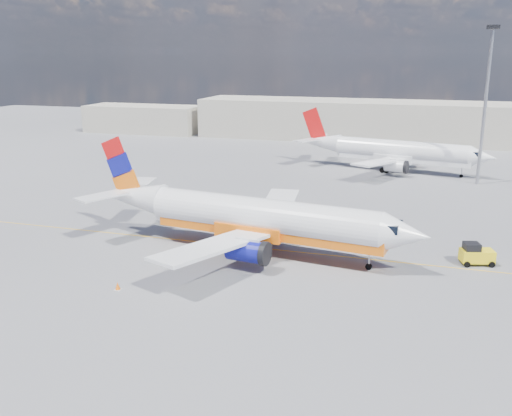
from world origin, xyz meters
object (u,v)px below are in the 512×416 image
(main_jet, at_px, (253,218))
(gse_tug, at_px, (476,254))
(traffic_cone, at_px, (118,286))
(second_jet, at_px, (395,151))

(main_jet, xyz_separation_m, gse_tug, (19.44, 2.54, -2.37))
(main_jet, distance_m, traffic_cone, 13.99)
(main_jet, xyz_separation_m, second_jet, (9.93, 41.54, -0.24))
(main_jet, xyz_separation_m, traffic_cone, (-7.50, -11.43, -2.98))
(second_jet, xyz_separation_m, gse_tug, (9.51, -38.99, -2.13))
(main_jet, distance_m, gse_tug, 19.75)
(gse_tug, xyz_separation_m, traffic_cone, (-26.94, -13.97, -0.61))
(main_jet, relative_size, second_jet, 1.08)
(gse_tug, bearing_deg, traffic_cone, -168.72)
(gse_tug, height_order, traffic_cone, gse_tug)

